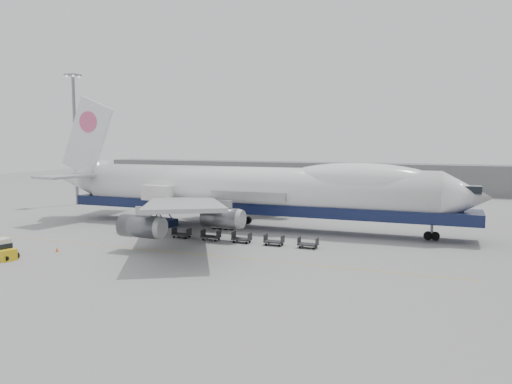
% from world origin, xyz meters
% --- Properties ---
extents(ground, '(260.00, 260.00, 0.00)m').
position_xyz_m(ground, '(0.00, 0.00, 0.00)').
color(ground, gray).
rests_on(ground, ground).
extents(apron_line, '(60.00, 0.15, 0.01)m').
position_xyz_m(apron_line, '(0.00, -6.00, 0.01)').
color(apron_line, gold).
rests_on(apron_line, ground).
extents(hangar, '(110.00, 8.00, 7.00)m').
position_xyz_m(hangar, '(-10.00, 70.00, 3.50)').
color(hangar, slate).
rests_on(hangar, ground).
extents(floodlight_mast, '(2.40, 2.40, 25.43)m').
position_xyz_m(floodlight_mast, '(-42.00, 24.00, 14.27)').
color(floodlight_mast, slate).
rests_on(floodlight_mast, ground).
extents(airliner, '(67.00, 55.30, 19.98)m').
position_xyz_m(airliner, '(0.64, 12.00, 5.62)').
color(airliner, white).
rests_on(airliner, ground).
extents(catering_truck, '(5.30, 3.94, 6.11)m').
position_xyz_m(catering_truck, '(-13.22, 8.52, 3.44)').
color(catering_truck, '#19264D').
rests_on(catering_truck, ground).
extents(baggage_tug, '(3.39, 2.38, 2.24)m').
position_xyz_m(baggage_tug, '(-17.61, -15.70, 1.00)').
color(baggage_tug, gold).
rests_on(baggage_tug, ground).
extents(traffic_cone, '(0.35, 0.35, 0.52)m').
position_xyz_m(traffic_cone, '(-14.84, -10.68, 0.24)').
color(traffic_cone, '#FA560D').
rests_on(traffic_cone, ground).
extents(dolly_0, '(2.30, 1.35, 1.30)m').
position_xyz_m(dolly_0, '(-14.10, 1.62, 0.53)').
color(dolly_0, '#2D2D30').
rests_on(dolly_0, ground).
extents(dolly_1, '(2.30, 1.35, 1.30)m').
position_xyz_m(dolly_1, '(-9.83, 1.62, 0.53)').
color(dolly_1, '#2D2D30').
rests_on(dolly_1, ground).
extents(dolly_2, '(2.30, 1.35, 1.30)m').
position_xyz_m(dolly_2, '(-5.55, 1.62, 0.53)').
color(dolly_2, '#2D2D30').
rests_on(dolly_2, ground).
extents(dolly_3, '(2.30, 1.35, 1.30)m').
position_xyz_m(dolly_3, '(-1.28, 1.62, 0.53)').
color(dolly_3, '#2D2D30').
rests_on(dolly_3, ground).
extents(dolly_4, '(2.30, 1.35, 1.30)m').
position_xyz_m(dolly_4, '(2.99, 1.62, 0.53)').
color(dolly_4, '#2D2D30').
rests_on(dolly_4, ground).
extents(dolly_5, '(2.30, 1.35, 1.30)m').
position_xyz_m(dolly_5, '(7.27, 1.62, 0.53)').
color(dolly_5, '#2D2D30').
rests_on(dolly_5, ground).
extents(dolly_6, '(2.30, 1.35, 1.30)m').
position_xyz_m(dolly_6, '(11.54, 1.62, 0.53)').
color(dolly_6, '#2D2D30').
rests_on(dolly_6, ground).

